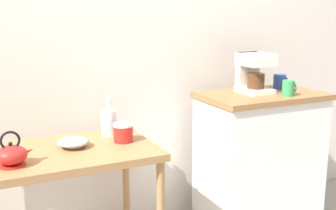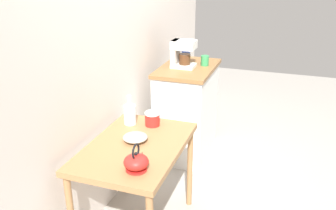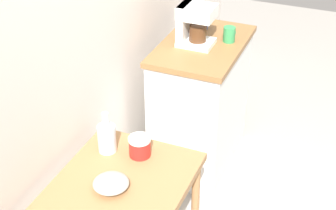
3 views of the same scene
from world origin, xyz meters
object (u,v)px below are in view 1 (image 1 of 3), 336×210
object	(u,v)px
bowl_stoneware	(73,142)
canister_enamel	(123,133)
glass_carafe_vase	(109,122)
teakettle	(12,155)
coffee_maker	(253,71)
mug_blue	(280,81)
mug_tall_green	(289,88)

from	to	relation	value
bowl_stoneware	canister_enamel	bearing A→B (deg)	-3.28
bowl_stoneware	glass_carafe_vase	distance (m)	0.30
glass_carafe_vase	teakettle	bearing A→B (deg)	-152.15
coffee_maker	mug_blue	xyz separation A→B (m)	(0.25, 0.03, -0.09)
bowl_stoneware	mug_blue	bearing A→B (deg)	2.93
canister_enamel	mug_blue	bearing A→B (deg)	4.40
coffee_maker	canister_enamel	bearing A→B (deg)	-176.25
bowl_stoneware	coffee_maker	distance (m)	1.25
teakettle	canister_enamel	size ratio (longest dim) A/B	1.61
teakettle	mug_blue	bearing A→B (deg)	7.27
teakettle	canister_enamel	bearing A→B (deg)	12.71
teakettle	mug_tall_green	distance (m)	1.69
glass_carafe_vase	mug_tall_green	bearing A→B (deg)	-15.88
teakettle	canister_enamel	world-z (taller)	teakettle
glass_carafe_vase	mug_blue	bearing A→B (deg)	-3.77
bowl_stoneware	canister_enamel	xyz separation A→B (m)	(0.28, -0.02, 0.02)
teakettle	mug_tall_green	xyz separation A→B (m)	(1.67, -0.00, 0.19)
bowl_stoneware	mug_tall_green	xyz separation A→B (m)	(1.34, -0.15, 0.22)
canister_enamel	mug_blue	distance (m)	1.21
mug_blue	glass_carafe_vase	bearing A→B (deg)	176.23
coffee_maker	mug_blue	world-z (taller)	coffee_maker
bowl_stoneware	mug_tall_green	bearing A→B (deg)	-6.58
coffee_maker	bowl_stoneware	bearing A→B (deg)	-177.87
bowl_stoneware	mug_blue	distance (m)	1.49
bowl_stoneware	mug_tall_green	distance (m)	1.37
teakettle	glass_carafe_vase	world-z (taller)	glass_carafe_vase
mug_tall_green	mug_blue	bearing A→B (deg)	61.59
canister_enamel	mug_tall_green	bearing A→B (deg)	-7.45
bowl_stoneware	glass_carafe_vase	world-z (taller)	glass_carafe_vase
coffee_maker	mug_tall_green	bearing A→B (deg)	-57.41
bowl_stoneware	glass_carafe_vase	size ratio (longest dim) A/B	0.75
canister_enamel	mug_tall_green	size ratio (longest dim) A/B	1.16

